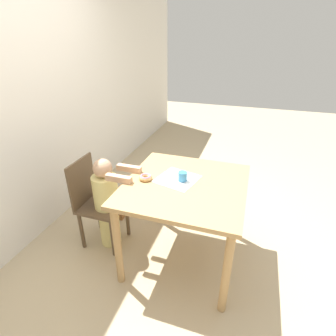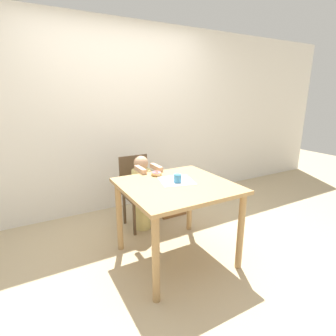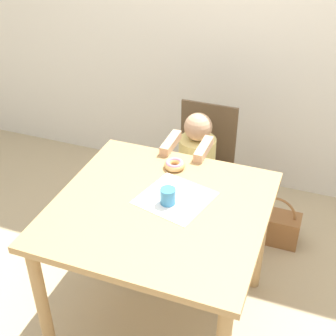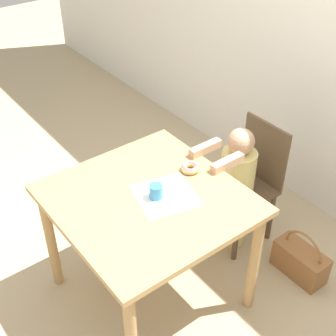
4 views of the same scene
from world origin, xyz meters
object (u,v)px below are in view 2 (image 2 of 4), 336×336
(donut, at_px, (156,174))
(cup, at_px, (178,178))
(chair, at_px, (138,191))
(child_figure, at_px, (142,192))
(handbag, at_px, (172,207))

(donut, distance_m, cup, 0.30)
(chair, relative_size, donut, 7.91)
(chair, relative_size, child_figure, 0.95)
(donut, height_order, handbag, donut)
(handbag, bearing_deg, chair, -177.90)
(child_figure, distance_m, handbag, 0.62)
(donut, distance_m, handbag, 1.00)
(child_figure, bearing_deg, handbag, 15.41)
(chair, height_order, handbag, chair)
(chair, xyz_separation_m, child_figure, (0.00, -0.12, 0.02))
(chair, relative_size, cup, 10.61)
(handbag, xyz_separation_m, cup, (-0.42, -0.82, 0.71))
(handbag, height_order, cup, cup)
(child_figure, xyz_separation_m, cup, (0.07, -0.68, 0.36))
(child_figure, distance_m, cup, 0.77)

